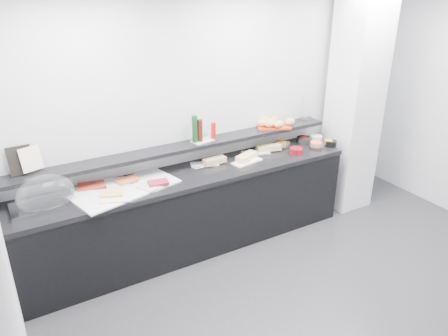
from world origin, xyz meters
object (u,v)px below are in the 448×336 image
bread_tray (273,126)px  carafe (305,108)px  cloche_base (38,207)px  framed_print (20,160)px  condiment_tray (203,141)px  sandwich_plate_mid (247,162)px

bread_tray → carafe: 0.50m
cloche_base → carafe: size_ratio=1.51×
framed_print → cloche_base: bearing=-81.1°
bread_tray → carafe: size_ratio=1.27×
condiment_tray → carafe: carafe is taller
framed_print → condiment_tray: 1.78m
framed_print → condiment_tray: size_ratio=1.14×
framed_print → bread_tray: bearing=-3.3°
cloche_base → carafe: 3.17m
framed_print → bread_tray: (2.71, -0.06, -0.12)m
condiment_tray → bread_tray: bearing=-9.1°
bread_tray → carafe: bearing=25.0°
framed_print → condiment_tray: bearing=-4.3°
bread_tray → framed_print: bearing=-157.3°
cloche_base → carafe: bearing=4.0°
framed_print → condiment_tray: (1.77, -0.07, -0.12)m
cloche_base → condiment_tray: bearing=6.2°
sandwich_plate_mid → carafe: size_ratio=1.14×
cloche_base → bread_tray: bread_tray is taller
sandwich_plate_mid → bread_tray: bread_tray is taller
sandwich_plate_mid → carafe: bearing=3.8°
sandwich_plate_mid → bread_tray: size_ratio=0.90×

